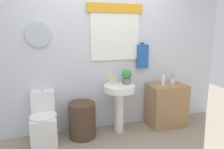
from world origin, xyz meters
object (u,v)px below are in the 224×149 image
object	(u,v)px
soap_bottle	(111,80)
lotion_bottle	(163,80)
laundry_hamper	(82,120)
toilet	(44,123)
potted_plant	(126,76)
wooden_cabinet	(166,105)
pedestal_sink	(119,97)
toothbrush_cup	(173,81)

from	to	relation	value
soap_bottle	lotion_bottle	xyz separation A→B (m)	(0.88, -0.09, -0.05)
laundry_hamper	lotion_bottle	bearing A→B (deg)	-1.67
toilet	laundry_hamper	size ratio (longest dim) A/B	1.39
potted_plant	lotion_bottle	bearing A→B (deg)	-9.15
toilet	potted_plant	bearing A→B (deg)	1.23
wooden_cabinet	lotion_bottle	distance (m)	0.47
toilet	soap_bottle	xyz separation A→B (m)	(1.05, 0.02, 0.58)
laundry_hamper	potted_plant	bearing A→B (deg)	4.58
potted_plant	wooden_cabinet	bearing A→B (deg)	-4.70
pedestal_sink	toilet	bearing A→B (deg)	178.45
soap_bottle	lotion_bottle	distance (m)	0.89
lotion_bottle	toothbrush_cup	world-z (taller)	lotion_bottle
pedestal_sink	potted_plant	distance (m)	0.36
toilet	pedestal_sink	bearing A→B (deg)	-1.55
laundry_hamper	toothbrush_cup	bearing A→B (deg)	0.72
laundry_hamper	pedestal_sink	size ratio (longest dim) A/B	0.70
pedestal_sink	potted_plant	bearing A→B (deg)	23.20
laundry_hamper	soap_bottle	world-z (taller)	soap_bottle
laundry_hamper	pedestal_sink	bearing A→B (deg)	0.00
laundry_hamper	lotion_bottle	size ratio (longest dim) A/B	2.93
laundry_hamper	pedestal_sink	xyz separation A→B (m)	(0.61, 0.00, 0.32)
laundry_hamper	soap_bottle	distance (m)	0.78
laundry_hamper	wooden_cabinet	xyz separation A→B (m)	(1.48, 0.00, 0.09)
toilet	lotion_bottle	size ratio (longest dim) A/B	4.08
wooden_cabinet	lotion_bottle	world-z (taller)	lotion_bottle
lotion_bottle	wooden_cabinet	bearing A→B (deg)	20.05
toilet	wooden_cabinet	distance (m)	2.05
wooden_cabinet	soap_bottle	world-z (taller)	soap_bottle
toilet	wooden_cabinet	xyz separation A→B (m)	(2.04, -0.03, 0.07)
toilet	wooden_cabinet	world-z (taller)	toilet
toothbrush_cup	toilet	bearing A→B (deg)	179.69
wooden_cabinet	soap_bottle	size ratio (longest dim) A/B	4.12
lotion_bottle	toothbrush_cup	bearing A→B (deg)	15.30
soap_bottle	toothbrush_cup	distance (m)	1.10
wooden_cabinet	pedestal_sink	bearing A→B (deg)	180.00
pedestal_sink	soap_bottle	distance (m)	0.31
pedestal_sink	soap_bottle	size ratio (longest dim) A/B	4.45
laundry_hamper	lotion_bottle	xyz separation A→B (m)	(1.37, -0.04, 0.55)
soap_bottle	pedestal_sink	bearing A→B (deg)	-22.62
laundry_hamper	wooden_cabinet	distance (m)	1.48
toilet	soap_bottle	bearing A→B (deg)	1.00
toilet	laundry_hamper	world-z (taller)	toilet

